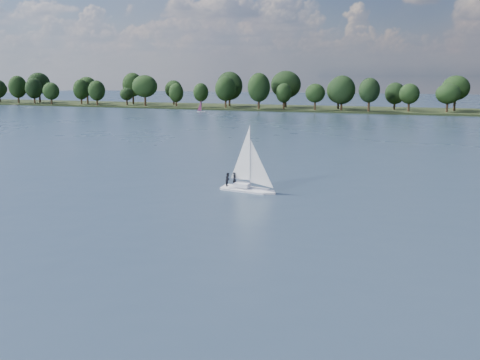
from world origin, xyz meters
name	(u,v)px	position (x,y,z in m)	size (l,w,h in m)	color
ground	(378,142)	(0.00, 100.00, 0.00)	(700.00, 700.00, 0.00)	#233342
far_shore	(410,112)	(0.00, 212.00, 0.00)	(660.00, 40.00, 1.50)	black
sailboat	(245,172)	(-9.70, 40.35, 2.54)	(7.12, 2.89, 9.10)	white
dinghy_pink	(201,109)	(-80.68, 179.01, 1.20)	(3.26, 2.97, 5.09)	silver
pontoon	(15,105)	(-189.76, 190.56, 0.00)	(4.00, 2.00, 0.50)	#4F5154
treeline	(403,92)	(-3.02, 207.68, 8.30)	(562.93, 74.00, 18.78)	black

